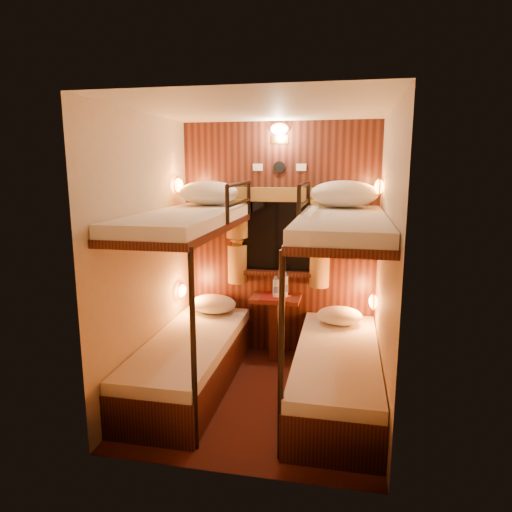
% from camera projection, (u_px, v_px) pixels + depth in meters
% --- Properties ---
extents(floor, '(2.10, 2.10, 0.00)m').
position_uv_depth(floor, '(260.00, 395.00, 3.97)').
color(floor, black).
rests_on(floor, ground).
extents(ceiling, '(2.10, 2.10, 0.00)m').
position_uv_depth(ceiling, '(260.00, 108.00, 3.50)').
color(ceiling, silver).
rests_on(ceiling, wall_back).
extents(wall_back, '(2.40, 0.00, 2.40)m').
position_uv_depth(wall_back, '(279.00, 241.00, 4.75)').
color(wall_back, '#C6B293').
rests_on(wall_back, floor).
extents(wall_front, '(2.40, 0.00, 2.40)m').
position_uv_depth(wall_front, '(227.00, 296.00, 2.73)').
color(wall_front, '#C6B293').
rests_on(wall_front, floor).
extents(wall_left, '(0.00, 2.40, 2.40)m').
position_uv_depth(wall_left, '(146.00, 256.00, 3.93)').
color(wall_left, '#C6B293').
rests_on(wall_left, floor).
extents(wall_right, '(0.00, 2.40, 2.40)m').
position_uv_depth(wall_right, '(386.00, 266.00, 3.54)').
color(wall_right, '#C6B293').
rests_on(wall_right, floor).
extents(back_panel, '(2.00, 0.03, 2.40)m').
position_uv_depth(back_panel, '(279.00, 241.00, 4.73)').
color(back_panel, black).
rests_on(back_panel, floor).
extents(bunk_left, '(0.72, 1.90, 1.82)m').
position_uv_depth(bunk_left, '(190.00, 327.00, 4.05)').
color(bunk_left, black).
rests_on(bunk_left, floor).
extents(bunk_right, '(0.72, 1.90, 1.82)m').
position_uv_depth(bunk_right, '(338.00, 337.00, 3.80)').
color(bunk_right, black).
rests_on(bunk_right, floor).
extents(window, '(1.00, 0.12, 0.79)m').
position_uv_depth(window, '(278.00, 243.00, 4.71)').
color(window, black).
rests_on(window, back_panel).
extents(curtains, '(1.10, 0.22, 1.00)m').
position_uv_depth(curtains, '(278.00, 236.00, 4.66)').
color(curtains, olive).
rests_on(curtains, back_panel).
extents(back_fixtures, '(0.54, 0.09, 0.48)m').
position_uv_depth(back_fixtures, '(279.00, 137.00, 4.50)').
color(back_fixtures, black).
rests_on(back_fixtures, back_panel).
extents(reading_lamps, '(2.00, 0.20, 1.25)m').
position_uv_depth(reading_lamps, '(274.00, 242.00, 4.40)').
color(reading_lamps, orange).
rests_on(reading_lamps, wall_left).
extents(table, '(0.50, 0.34, 0.66)m').
position_uv_depth(table, '(275.00, 319.00, 4.71)').
color(table, '#5E2B15').
rests_on(table, floor).
extents(bottle_left, '(0.06, 0.06, 0.22)m').
position_uv_depth(bottle_left, '(276.00, 288.00, 4.63)').
color(bottle_left, '#99BFE5').
rests_on(bottle_left, table).
extents(bottle_right, '(0.07, 0.07, 0.26)m').
position_uv_depth(bottle_right, '(285.00, 286.00, 4.63)').
color(bottle_right, '#99BFE5').
rests_on(bottle_right, table).
extents(sachet_a, '(0.09, 0.08, 0.01)m').
position_uv_depth(sachet_a, '(283.00, 297.00, 4.65)').
color(sachet_a, silver).
rests_on(sachet_a, table).
extents(sachet_b, '(0.08, 0.06, 0.01)m').
position_uv_depth(sachet_b, '(287.00, 296.00, 4.67)').
color(sachet_b, silver).
rests_on(sachet_b, table).
extents(pillow_lower_left, '(0.48, 0.35, 0.19)m').
position_uv_depth(pillow_lower_left, '(213.00, 304.00, 4.75)').
color(pillow_lower_left, silver).
rests_on(pillow_lower_left, bunk_left).
extents(pillow_lower_right, '(0.44, 0.31, 0.17)m').
position_uv_depth(pillow_lower_right, '(339.00, 316.00, 4.41)').
color(pillow_lower_right, silver).
rests_on(pillow_lower_right, bunk_right).
extents(pillow_upper_left, '(0.59, 0.42, 0.23)m').
position_uv_depth(pillow_upper_left, '(209.00, 193.00, 4.45)').
color(pillow_upper_left, silver).
rests_on(pillow_upper_left, bunk_left).
extents(pillow_upper_right, '(0.62, 0.45, 0.25)m').
position_uv_depth(pillow_upper_right, '(344.00, 194.00, 4.20)').
color(pillow_upper_right, silver).
rests_on(pillow_upper_right, bunk_right).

